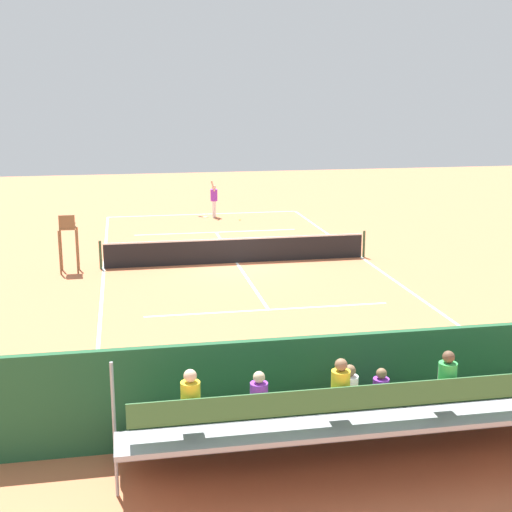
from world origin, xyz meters
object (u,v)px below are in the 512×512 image
(bleacher_stand, at_px, (375,416))
(tennis_ball_near, at_px, (240,220))
(tennis_net, at_px, (237,250))
(tennis_racket, at_px, (205,217))
(tennis_player, at_px, (214,198))
(courtside_bench, at_px, (486,377))
(umpire_chair, at_px, (68,237))
(equipment_bag, at_px, (391,404))

(bleacher_stand, distance_m, tennis_ball_near, 24.30)
(tennis_net, xyz_separation_m, tennis_racket, (0.04, -10.05, -0.49))
(tennis_player, bearing_deg, courtside_bench, 96.88)
(courtside_bench, xyz_separation_m, tennis_ball_near, (1.65, -22.11, -0.53))
(tennis_player, bearing_deg, tennis_racket, -4.79)
(tennis_ball_near, bearing_deg, tennis_racket, -36.51)
(bleacher_stand, bearing_deg, tennis_net, -90.12)
(umpire_chair, bearing_deg, bleacher_stand, 112.20)
(bleacher_stand, bearing_deg, tennis_ball_near, -93.84)
(tennis_racket, bearing_deg, bleacher_stand, 90.02)
(tennis_player, bearing_deg, tennis_ball_near, 134.65)
(tennis_player, bearing_deg, tennis_net, 87.50)
(umpire_chair, xyz_separation_m, tennis_player, (-6.64, -10.28, -0.30))
(umpire_chair, xyz_separation_m, courtside_bench, (-9.45, 13.00, -0.76))
(tennis_racket, distance_m, tennis_ball_near, 2.04)
(umpire_chair, xyz_separation_m, tennis_ball_near, (-7.79, -9.11, -1.28))
(equipment_bag, distance_m, tennis_ball_near, 22.25)
(courtside_bench, distance_m, tennis_racket, 23.56)
(tennis_ball_near, bearing_deg, umpire_chair, 49.47)
(bleacher_stand, relative_size, equipment_bag, 10.07)
(tennis_net, bearing_deg, equipment_bag, 94.57)
(courtside_bench, height_order, tennis_player, tennis_player)
(tennis_player, height_order, tennis_racket, tennis_player)
(tennis_net, height_order, equipment_bag, tennis_net)
(equipment_bag, height_order, tennis_racket, equipment_bag)
(umpire_chair, height_order, tennis_player, umpire_chair)
(bleacher_stand, relative_size, tennis_racket, 16.47)
(tennis_racket, bearing_deg, tennis_net, 90.24)
(umpire_chair, bearing_deg, tennis_ball_near, -130.53)
(tennis_racket, bearing_deg, courtside_bench, 98.03)
(tennis_racket, bearing_deg, tennis_ball_near, 143.49)
(umpire_chair, relative_size, tennis_racket, 3.89)
(equipment_bag, relative_size, tennis_player, 0.47)
(bleacher_stand, height_order, tennis_racket, bleacher_stand)
(tennis_player, bearing_deg, umpire_chair, 57.16)
(equipment_bag, bearing_deg, umpire_chair, -61.02)
(bleacher_stand, distance_m, umpire_chair, 16.33)
(tennis_ball_near, bearing_deg, courtside_bench, 94.27)
(tennis_net, xyz_separation_m, bleacher_stand, (0.03, 15.39, 0.48))
(courtside_bench, xyz_separation_m, equipment_bag, (2.18, 0.13, -0.38))
(courtside_bench, relative_size, tennis_player, 0.93)
(bleacher_stand, distance_m, tennis_player, 25.40)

